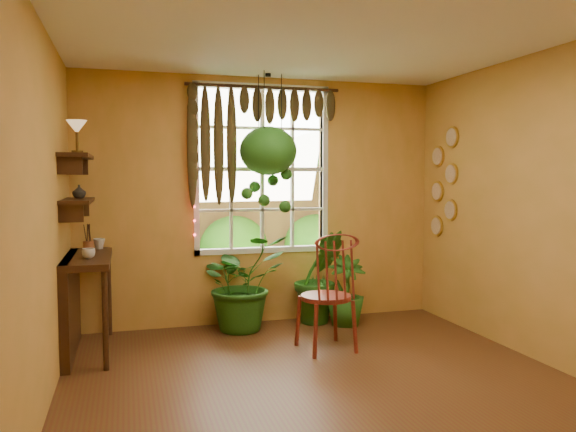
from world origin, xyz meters
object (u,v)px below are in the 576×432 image
Objects in this scene: counter_ledge at (76,294)px; hanging_basket at (268,157)px; potted_plant_left at (242,282)px; potted_plant_mid at (320,276)px; windsor_chair at (328,312)px.

hanging_basket reaches higher than counter_ledge.
potted_plant_mid is (0.88, 0.05, 0.01)m from potted_plant_left.
windsor_chair is at bearing -56.03° from potted_plant_left.
hanging_basket is at bearing 11.57° from counter_ledge.
counter_ledge is 1.16× the size of potted_plant_mid.
potted_plant_left is 1.35m from hanging_basket.
potted_plant_mid is (0.26, 0.97, 0.15)m from windsor_chair.
hanging_basket reaches higher than potted_plant_left.
potted_plant_left reaches higher than counter_ledge.
counter_ledge is 2.31m from windsor_chair.
hanging_basket is at bearing -177.58° from potted_plant_mid.
potted_plant_mid is (2.50, 0.42, -0.04)m from counter_ledge.
counter_ledge is at bearing -167.21° from potted_plant_left.
windsor_chair is at bearing -70.85° from hanging_basket.
windsor_chair is 1.12m from potted_plant_left.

